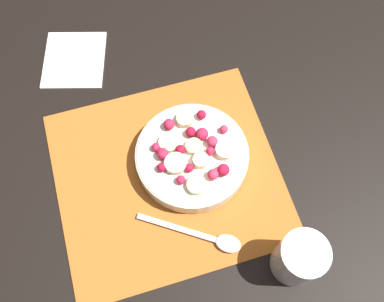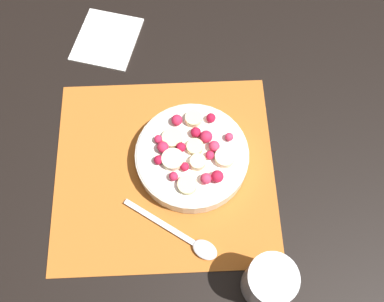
{
  "view_description": "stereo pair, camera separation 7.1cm",
  "coord_description": "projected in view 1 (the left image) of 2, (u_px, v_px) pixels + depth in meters",
  "views": [
    {
      "loc": [
        0.03,
        0.26,
        0.7
      ],
      "look_at": [
        -0.05,
        -0.01,
        0.05
      ],
      "focal_mm": 40.0,
      "sensor_mm": 36.0,
      "label": 1
    },
    {
      "loc": [
        -0.04,
        0.27,
        0.7
      ],
      "look_at": [
        -0.05,
        -0.01,
        0.05
      ],
      "focal_mm": 40.0,
      "sensor_mm": 36.0,
      "label": 2
    }
  ],
  "objects": [
    {
      "name": "ground_plane",
      "position": [
        168.0,
        176.0,
        0.74
      ],
      "size": [
        3.0,
        3.0,
        0.0
      ],
      "primitive_type": "plane",
      "color": "black"
    },
    {
      "name": "placemat",
      "position": [
        168.0,
        175.0,
        0.74
      ],
      "size": [
        0.38,
        0.35,
        0.01
      ],
      "color": "#B26023",
      "rests_on": "ground_plane"
    },
    {
      "name": "fruit_bowl",
      "position": [
        192.0,
        155.0,
        0.73
      ],
      "size": [
        0.19,
        0.19,
        0.06
      ],
      "color": "silver",
      "rests_on": "placemat"
    },
    {
      "name": "spoon",
      "position": [
        211.0,
        238.0,
        0.69
      ],
      "size": [
        0.16,
        0.11,
        0.01
      ],
      "rotation": [
        0.0,
        0.0,
        2.55
      ],
      "color": "silver",
      "rests_on": "placemat"
    },
    {
      "name": "drinking_glass",
      "position": [
        299.0,
        258.0,
        0.64
      ],
      "size": [
        0.07,
        0.07,
        0.09
      ],
      "color": "white",
      "rests_on": "ground_plane"
    },
    {
      "name": "napkin",
      "position": [
        74.0,
        59.0,
        0.84
      ],
      "size": [
        0.15,
        0.16,
        0.01
      ],
      "color": "white",
      "rests_on": "ground_plane"
    }
  ]
}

